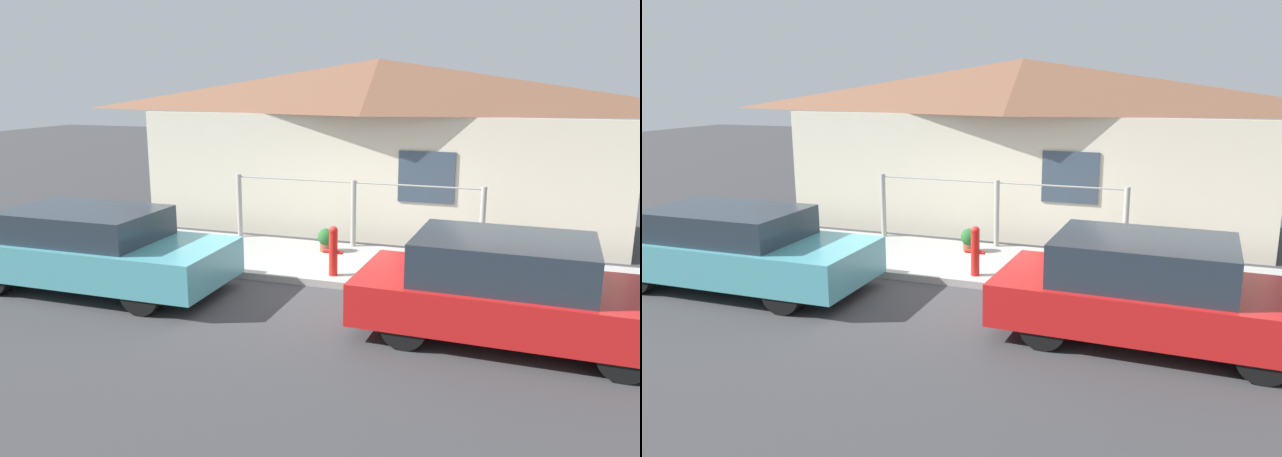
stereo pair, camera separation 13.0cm
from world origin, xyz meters
TOP-DOWN VIEW (x-y plane):
  - ground_plane at (0.00, 0.00)m, footprint 60.00×60.00m
  - sidewalk at (0.00, 1.19)m, footprint 24.00×2.38m
  - house at (0.00, 3.98)m, footprint 10.39×2.23m
  - fence at (0.00, 2.23)m, footprint 4.90×0.10m
  - car_left at (-3.32, -1.15)m, footprint 4.30×1.77m
  - car_right at (3.01, -1.15)m, footprint 4.03×1.90m
  - fire_hydrant at (0.20, 0.33)m, footprint 0.33×0.15m
  - potted_plant_near_hydrant at (-0.37, 1.71)m, footprint 0.32×0.32m

SIDE VIEW (x-z plane):
  - ground_plane at x=0.00m, z-range 0.00..0.00m
  - sidewalk at x=0.00m, z-range 0.00..0.12m
  - potted_plant_near_hydrant at x=-0.37m, z-range 0.14..0.57m
  - fire_hydrant at x=0.20m, z-range 0.14..0.97m
  - car_left at x=-3.32m, z-range 0.01..1.29m
  - car_right at x=3.01m, z-range 0.00..1.33m
  - fence at x=0.00m, z-range 0.18..1.47m
  - house at x=0.00m, z-range 1.08..4.77m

